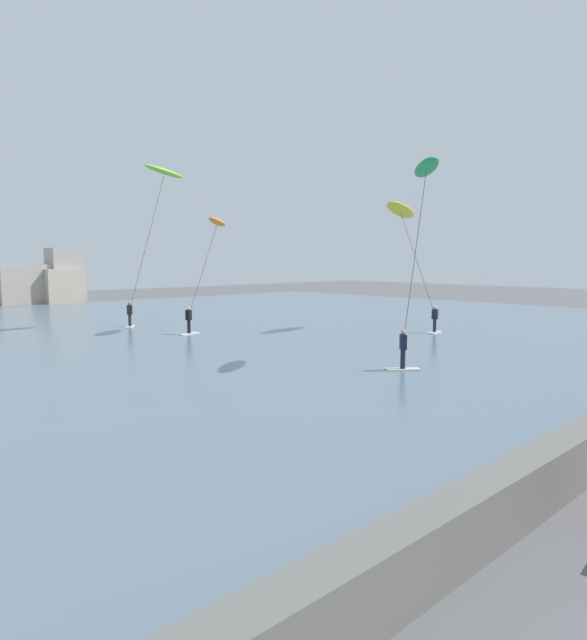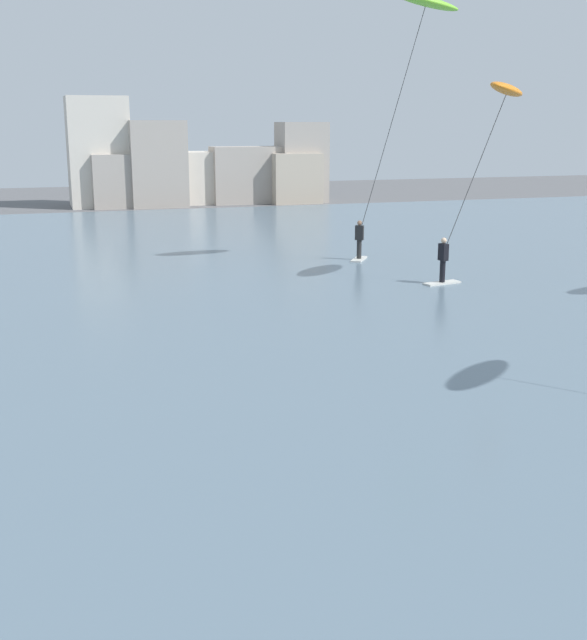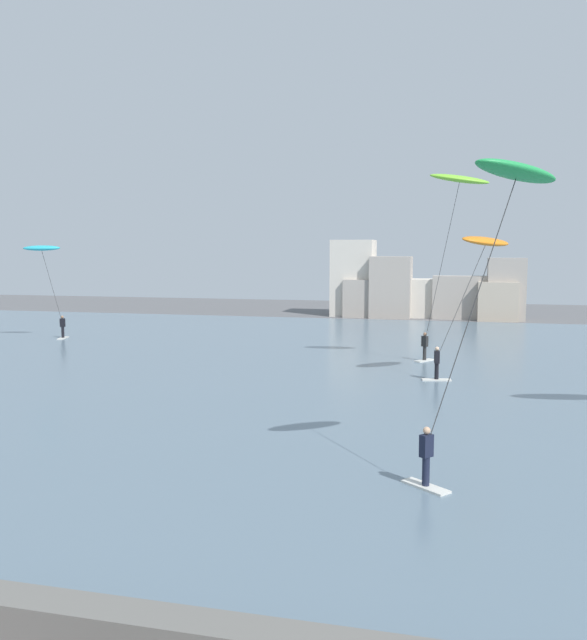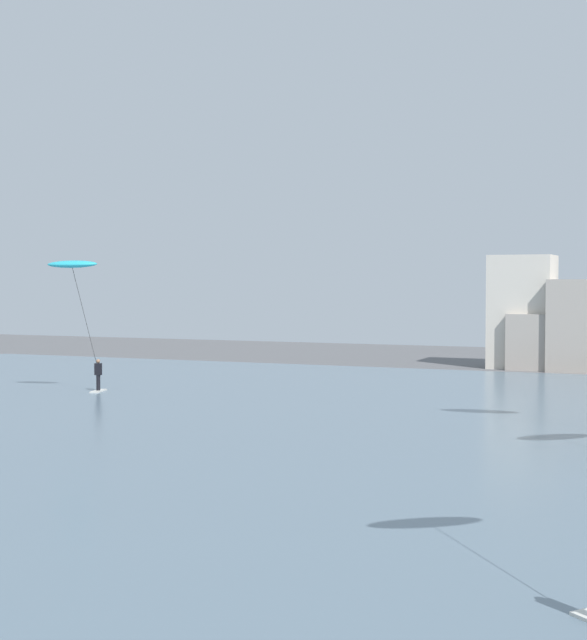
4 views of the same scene
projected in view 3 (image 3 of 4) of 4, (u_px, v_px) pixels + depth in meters
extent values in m
cube|color=slate|center=(323.00, 368.00, 36.38)|extent=(84.00, 52.00, 0.10)
cube|color=beige|center=(353.00, 278.00, 66.06)|extent=(4.05, 3.97, 7.43)
cube|color=#A89E93|center=(370.00, 298.00, 64.75)|extent=(4.98, 2.95, 3.63)
cube|color=#A89E93|center=(391.00, 287.00, 64.19)|extent=(3.82, 3.66, 5.84)
cube|color=beige|center=(417.00, 298.00, 64.83)|extent=(4.37, 3.35, 3.67)
cube|color=#A89E93|center=(460.00, 297.00, 62.82)|extent=(4.98, 2.21, 4.03)
cube|color=#B7A893|center=(498.00, 301.00, 61.19)|extent=(3.54, 2.51, 3.57)
cube|color=#A89E93|center=(506.00, 289.00, 61.58)|extent=(3.36, 2.71, 5.73)
cube|color=silver|center=(63.00, 338.00, 48.14)|extent=(0.78, 1.47, 0.06)
cylinder|color=black|center=(63.00, 332.00, 48.09)|extent=(0.20, 0.20, 0.78)
cube|color=black|center=(63.00, 323.00, 48.02)|extent=(0.38, 0.30, 0.60)
sphere|color=#9E7051|center=(62.00, 317.00, 47.98)|extent=(0.20, 0.20, 0.20)
cylinder|color=#333333|center=(52.00, 287.00, 47.14)|extent=(0.54, 1.44, 5.22)
ellipsoid|color=#28B2C6|center=(41.00, 248.00, 46.24)|extent=(2.72, 1.38, 0.47)
cube|color=silver|center=(436.00, 380.00, 32.54)|extent=(1.46, 0.71, 0.06)
cylinder|color=black|center=(437.00, 371.00, 32.50)|extent=(0.20, 0.20, 0.78)
cube|color=black|center=(437.00, 357.00, 32.43)|extent=(0.28, 0.38, 0.60)
sphere|color=beige|center=(437.00, 349.00, 32.39)|extent=(0.20, 0.20, 0.20)
cylinder|color=#333333|center=(461.00, 302.00, 31.86)|extent=(2.14, 0.10, 5.47)
ellipsoid|color=orange|center=(486.00, 241.00, 31.28)|extent=(2.79, 2.82, 0.78)
cube|color=silver|center=(424.00, 360.00, 38.26)|extent=(1.14, 1.41, 0.06)
cylinder|color=black|center=(425.00, 353.00, 38.22)|extent=(0.20, 0.20, 0.78)
cube|color=black|center=(425.00, 341.00, 38.15)|extent=(0.40, 0.37, 0.60)
sphere|color=#9E7051|center=(425.00, 334.00, 38.11)|extent=(0.20, 0.20, 0.20)
cylinder|color=#333333|center=(441.00, 265.00, 36.58)|extent=(1.75, 1.94, 8.77)
ellipsoid|color=#7AD133|center=(460.00, 179.00, 34.99)|extent=(3.28, 1.68, 0.91)
cube|color=silver|center=(426.00, 486.00, 17.78)|extent=(1.37, 1.22, 0.06)
cylinder|color=#191E33|center=(426.00, 471.00, 17.74)|extent=(0.20, 0.20, 0.78)
cube|color=#191E33|center=(426.00, 446.00, 17.67)|extent=(0.38, 0.40, 0.60)
sphere|color=tan|center=(427.00, 431.00, 17.63)|extent=(0.20, 0.20, 0.20)
cylinder|color=#333333|center=(470.00, 315.00, 17.30)|extent=(2.10, 0.52, 7.02)
ellipsoid|color=green|center=(517.00, 171.00, 16.92)|extent=(2.62, 2.57, 0.76)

